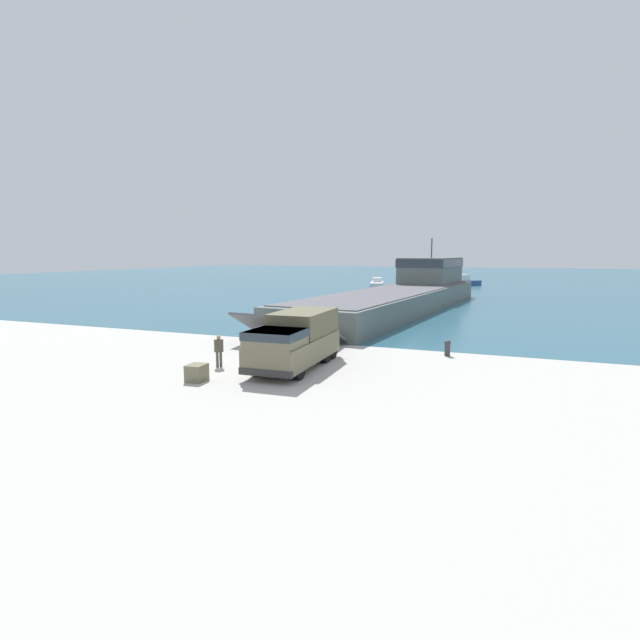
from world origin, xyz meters
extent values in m
plane|color=#B7B5AD|center=(0.00, 0.00, 0.00)|extent=(240.00, 240.00, 0.00)
cube|color=#285B70|center=(0.00, 96.50, 0.00)|extent=(240.00, 180.00, 0.01)
cube|color=#56605B|center=(-0.20, 26.45, 1.03)|extent=(11.48, 39.75, 2.05)
cube|color=#56565B|center=(-0.20, 26.45, 2.09)|extent=(10.70, 38.13, 0.08)
cube|color=#56605B|center=(1.08, 40.00, 3.65)|extent=(6.49, 11.44, 3.19)
cube|color=#28333D|center=(1.08, 40.00, 4.62)|extent=(6.66, 11.56, 0.96)
cylinder|color=#3F3F42|center=(1.08, 40.00, 6.45)|extent=(0.16, 0.16, 2.40)
cube|color=#56565B|center=(-2.21, 5.12, 1.13)|extent=(6.98, 4.34, 1.98)
cube|color=#6B664C|center=(0.83, -0.53, 0.95)|extent=(2.80, 7.18, 1.16)
cube|color=#6B664C|center=(0.91, -2.87, 1.92)|extent=(2.48, 2.49, 0.76)
cube|color=#28333D|center=(0.91, -2.87, 2.11)|extent=(2.56, 2.52, 0.38)
cube|color=brown|center=(0.78, 0.67, 2.17)|extent=(2.61, 4.56, 1.27)
cube|color=#2D2D2D|center=(0.95, -4.00, 0.52)|extent=(2.61, 0.33, 0.32)
cylinder|color=black|center=(1.94, -2.69, 0.57)|extent=(0.46, 1.16, 1.14)
cylinder|color=black|center=(-0.14, -2.77, 0.57)|extent=(0.46, 1.16, 1.14)
cylinder|color=black|center=(1.81, 1.15, 0.57)|extent=(0.46, 1.16, 1.14)
cylinder|color=black|center=(-0.27, 1.08, 0.57)|extent=(0.46, 1.16, 1.14)
cylinder|color=black|center=(1.77, 2.25, 0.57)|extent=(0.46, 1.16, 1.14)
cylinder|color=black|center=(-0.31, 2.18, 0.57)|extent=(0.46, 1.16, 1.14)
cylinder|color=#4C4738|center=(-2.94, -1.92, 0.40)|extent=(0.14, 0.14, 0.80)
cylinder|color=#4C4738|center=(-2.81, -1.80, 0.40)|extent=(0.14, 0.14, 0.80)
cube|color=#4C4738|center=(-2.88, -1.86, 1.12)|extent=(0.49, 0.48, 0.64)
sphere|color=tan|center=(-2.88, -1.86, 1.55)|extent=(0.22, 0.22, 0.22)
cube|color=navy|center=(2.47, 69.67, 0.46)|extent=(5.44, 5.23, 0.92)
cube|color=silver|center=(2.18, 69.41, 1.43)|extent=(2.24, 2.24, 1.01)
cube|color=white|center=(-11.96, 62.54, 0.35)|extent=(3.74, 7.90, 0.71)
cube|color=silver|center=(-12.09, 63.10, 1.09)|extent=(1.96, 2.56, 0.78)
cylinder|color=#333338|center=(7.72, 5.33, 0.32)|extent=(0.32, 0.32, 0.65)
sphere|color=#333338|center=(7.72, 5.33, 0.74)|extent=(0.37, 0.37, 0.37)
cube|color=#6B664C|center=(-2.25, -4.68, 0.39)|extent=(0.85, 1.00, 0.78)
camera|label=1|loc=(11.29, -23.38, 5.86)|focal=28.00mm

